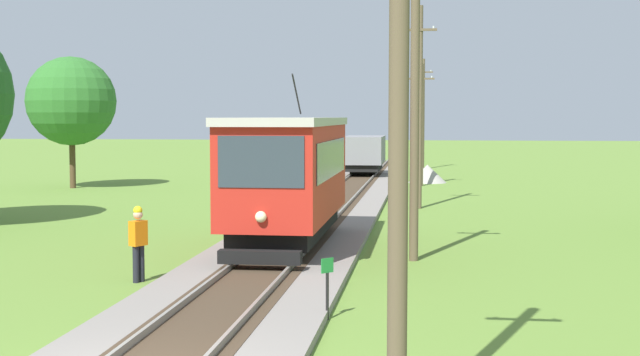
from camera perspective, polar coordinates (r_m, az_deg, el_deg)
name	(u,v)px	position (r m, az deg, el deg)	size (l,w,h in m)	color
red_tram	(288,175)	(24.31, -2.14, 0.23)	(2.60, 8.54, 4.79)	red
freight_car	(364,153)	(53.80, 2.99, 1.68)	(2.40, 5.20, 2.31)	slate
utility_pole_foreground	(399,76)	(10.10, 5.31, 6.84)	(1.40, 0.42, 8.45)	brown
utility_pole_near_tram	(415,109)	(22.56, 6.36, 4.63)	(1.40, 0.46, 7.91)	brown
utility_pole_mid	(420,105)	(35.90, 6.69, 4.88)	(1.40, 0.48, 8.47)	brown
utility_pole_far	(421,123)	(47.57, 6.81, 3.65)	(1.40, 0.36, 6.76)	brown
utility_pole_distant	(423,113)	(62.74, 6.91, 4.35)	(1.40, 0.43, 8.07)	brown
trackside_signal_marker	(327,285)	(16.19, 0.49, -7.18)	(0.21, 0.21, 1.18)	black
gravel_pile	(427,174)	(50.15, 7.21, 0.30)	(2.23, 2.23, 1.05)	#9E998E
track_worker	(138,240)	(20.21, -12.08, -4.10)	(0.40, 0.45, 1.78)	black
tree_right_near	(71,101)	(47.72, -16.33, 4.96)	(4.78, 4.78, 7.08)	#4C3823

